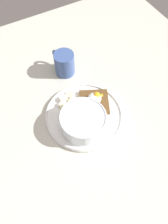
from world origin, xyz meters
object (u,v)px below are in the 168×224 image
banana_slice_left (73,102)px  oatmeal_bowl (83,121)px  banana_slice_right (70,95)px  toast_slice (94,102)px  banana_slice_front (63,105)px  poached_egg (95,98)px  banana_slice_back (63,99)px  coffee_mug (64,63)px

banana_slice_left → oatmeal_bowl: bearing=-97.4°
banana_slice_left → banana_slice_right: (0.47, 3.15, 0.10)cm
toast_slice → banana_slice_front: banana_slice_front is taller
toast_slice → poached_egg: size_ratio=2.01×
oatmeal_bowl → banana_slice_left: 10.38cm
banana_slice_front → oatmeal_bowl: bearing=-76.1°
banana_slice_back → banana_slice_right: 2.97cm
poached_egg → banana_slice_front: 11.42cm
banana_slice_left → toast_slice: bearing=-30.6°
banana_slice_back → banana_slice_left: bearing=-46.4°
banana_slice_left → banana_slice_right: banana_slice_right is taller
toast_slice → banana_slice_right: 9.21cm
poached_egg → coffee_mug: coffee_mug is taller
banana_slice_back → banana_slice_right: size_ratio=1.01×
banana_slice_back → coffee_mug: size_ratio=0.37×
toast_slice → banana_slice_left: 7.53cm
oatmeal_bowl → coffee_mug: 25.80cm
oatmeal_bowl → toast_slice: bearing=38.1°
toast_slice → banana_slice_left: bearing=149.4°
oatmeal_bowl → banana_slice_right: oatmeal_bowl is taller
oatmeal_bowl → banana_slice_left: bearing=82.6°
banana_slice_right → toast_slice: bearing=-49.3°
banana_slice_front → coffee_mug: size_ratio=0.38×
poached_egg → oatmeal_bowl: bearing=-142.4°
banana_slice_back → poached_egg: bearing=-34.8°
banana_slice_right → coffee_mug: (3.88, 12.10, 2.99)cm
oatmeal_bowl → banana_slice_back: (-1.15, 12.49, -2.54)cm
banana_slice_front → banana_slice_right: 5.18cm
banana_slice_front → toast_slice: bearing=-21.4°
toast_slice → banana_slice_back: (-8.92, 6.40, 0.07)cm
banana_slice_left → banana_slice_back: (-2.44, 2.57, 0.22)cm
banana_slice_front → coffee_mug: coffee_mug is taller
toast_slice → banana_slice_right: size_ratio=3.39×
oatmeal_bowl → banana_slice_left: size_ratio=3.55×
banana_slice_front → coffee_mug: 17.36cm
banana_slice_left → banana_slice_right: size_ratio=1.05×
banana_slice_back → coffee_mug: 14.67cm
toast_slice → banana_slice_right: banana_slice_right is taller
toast_slice → poached_egg: 2.32cm
poached_egg → coffee_mug: (-2.33, 19.02, 0.63)cm
banana_slice_left → coffee_mug: (4.35, 15.24, 3.09)cm
banana_slice_right → coffee_mug: coffee_mug is taller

